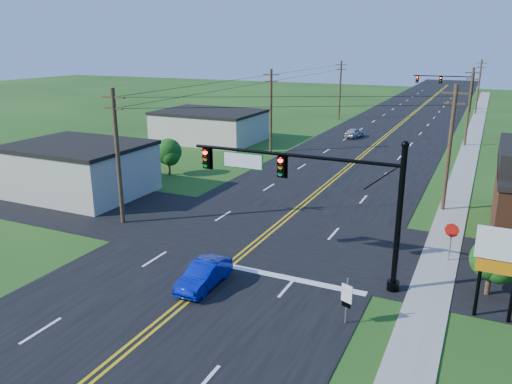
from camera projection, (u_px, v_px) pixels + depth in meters
The scene contains 21 objects.
ground at pixel (147, 330), 21.19m from camera, with size 260.00×260.00×0.00m, color #1B3F12.
road_main at pixel (384, 136), 64.53m from camera, with size 16.00×220.00×0.04m, color black.
road_cross at pixel (263, 235), 31.58m from camera, with size 70.00×10.00×0.04m, color black.
sidewalk at pixel (467, 160), 51.59m from camera, with size 2.00×160.00×0.08m, color gray.
signal_mast_main at pixel (310, 187), 24.99m from camera, with size 11.30×0.60×7.48m.
signal_mast_far at pixel (446, 85), 87.43m from camera, with size 10.98×0.60×7.48m.
cream_bldg_near at pixel (79, 169), 39.64m from camera, with size 10.20×8.20×4.10m.
cream_bldg_far at pixel (210, 126), 61.32m from camera, with size 12.20×9.20×3.70m.
utility_pole_left_a at pixel (118, 155), 32.35m from camera, with size 1.80×0.28×9.00m.
utility_pole_left_b at pixel (271, 109), 54.03m from camera, with size 1.80×0.28×9.00m.
utility_pole_left_c at pixel (340, 89), 77.44m from camera, with size 1.80×0.28×9.00m.
utility_pole_right_a at pixel (450, 146), 34.92m from camera, with size 1.80×0.28×9.00m.
utility_pole_right_b at pixel (469, 105), 57.46m from camera, with size 1.80×0.28×9.00m.
utility_pole_right_c at pixel (479, 86), 83.47m from camera, with size 1.80×0.28×9.00m.
shrub_corner at pixel (492, 260), 23.61m from camera, with size 2.00×2.00×2.86m.
tree_left at pixel (168, 152), 45.32m from camera, with size 2.40×2.40×3.37m.
blue_car at pixel (204, 275), 24.74m from camera, with size 1.32×3.79×1.25m, color #07179C.
distant_car at pixel (354, 133), 63.52m from camera, with size 1.44×3.57×1.22m, color #B1B2B6.
route_sign at pixel (347, 298), 21.26m from camera, with size 0.52×0.22×2.18m.
stop_sign at pixel (451, 234), 27.31m from camera, with size 0.80×0.19×2.27m.
pylon_sign at pixel (501, 255), 21.12m from camera, with size 2.07×0.32×4.24m.
Camera 1 is at (12.09, -14.87, 11.73)m, focal length 35.00 mm.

